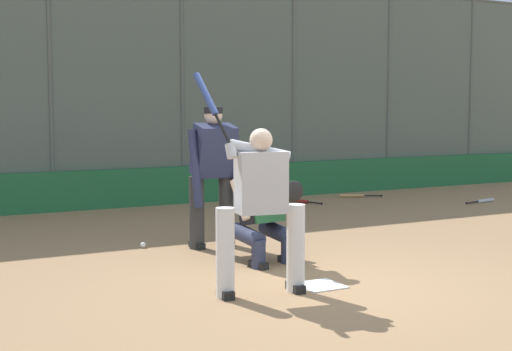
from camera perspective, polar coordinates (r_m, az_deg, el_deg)
ground_plane at (r=7.32m, az=5.16°, el=-8.80°), size 160.00×160.00×0.00m
home_plate_marker at (r=7.32m, az=5.16°, el=-8.75°), size 0.43×0.43×0.01m
backstop_fence at (r=13.17m, az=-10.90°, el=7.35°), size 22.06×0.08×4.35m
padding_wall at (r=13.15m, az=-10.62°, el=-1.00°), size 21.54×0.18×0.69m
bleachers_beyond at (r=17.08m, az=-2.99°, el=1.35°), size 15.39×3.05×1.80m
batter_at_plate at (r=6.81m, az=0.32°, el=-2.35°), size 0.94×0.73×2.14m
catcher_behind_plate at (r=8.22m, az=0.63°, el=-2.59°), size 0.70×0.81×1.25m
umpire_home at (r=9.13m, az=-3.45°, el=0.30°), size 0.74×0.46×1.82m
spare_bat_near_backstop at (r=14.52m, az=7.95°, el=-1.61°), size 0.77×0.45×0.07m
spare_bat_by_padding at (r=13.57m, az=3.61°, el=-2.06°), size 0.31×0.79×0.07m
spare_bat_third_base_side at (r=14.25m, az=17.73°, el=-1.95°), size 0.85×0.19×0.07m
baseball_loose at (r=9.33m, az=-9.03°, el=-5.52°), size 0.07×0.07×0.07m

